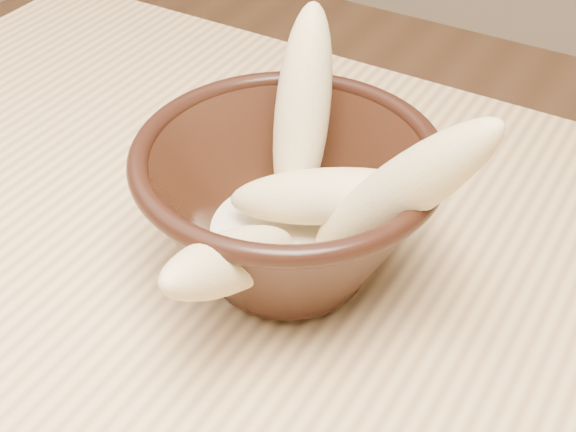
# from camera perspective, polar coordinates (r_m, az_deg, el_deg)

# --- Properties ---
(bowl) EXTENTS (0.18, 0.18, 0.10)m
(bowl) POSITION_cam_1_polar(r_m,az_deg,el_deg) (0.48, -0.00, 0.79)
(bowl) COLOR black
(bowl) RESTS_ON table
(milk_puddle) EXTENTS (0.10, 0.10, 0.01)m
(milk_puddle) POSITION_cam_1_polar(r_m,az_deg,el_deg) (0.50, -0.00, -1.43)
(milk_puddle) COLOR beige
(milk_puddle) RESTS_ON bowl
(banana_upright) EXTENTS (0.06, 0.09, 0.13)m
(banana_upright) POSITION_cam_1_polar(r_m,az_deg,el_deg) (0.49, 1.03, 7.39)
(banana_upright) COLOR tan
(banana_upright) RESTS_ON bowl
(banana_right) EXTENTS (0.12, 0.03, 0.14)m
(banana_right) POSITION_cam_1_polar(r_m,az_deg,el_deg) (0.43, 7.92, 1.69)
(banana_right) COLOR tan
(banana_right) RESTS_ON bowl
(banana_across) EXTENTS (0.13, 0.07, 0.06)m
(banana_across) POSITION_cam_1_polar(r_m,az_deg,el_deg) (0.47, 2.78, 1.40)
(banana_across) COLOR tan
(banana_across) RESTS_ON bowl
(banana_front) EXTENTS (0.04, 0.13, 0.09)m
(banana_front) POSITION_cam_1_polar(r_m,az_deg,el_deg) (0.43, -3.90, -3.18)
(banana_front) COLOR tan
(banana_front) RESTS_ON bowl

